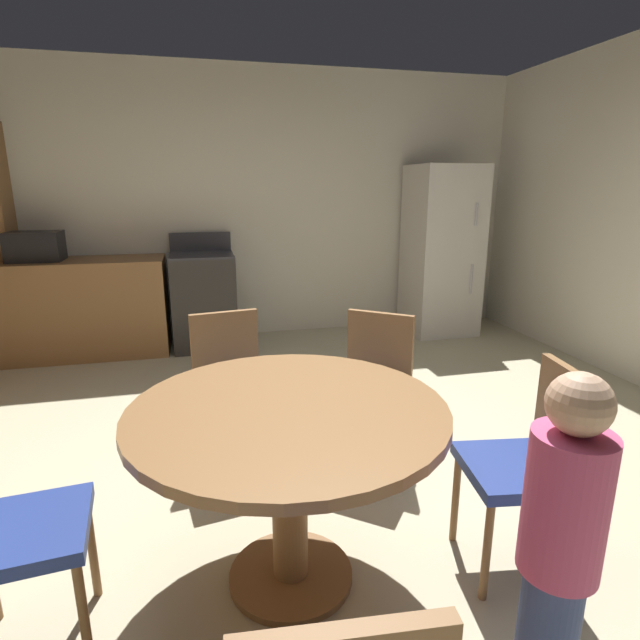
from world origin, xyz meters
The scene contains 11 objects.
ground_plane centered at (0.00, 0.00, 0.00)m, with size 14.00×14.00×0.00m, color beige.
wall_back centered at (0.00, 3.09, 1.35)m, with size 5.89×0.12×2.70m, color silver.
kitchen_counter centered at (-1.77, 2.69, 0.45)m, with size 1.74×0.60×0.90m, color olive.
oven_range centered at (-0.55, 2.70, 0.47)m, with size 0.60×0.60×1.10m.
refrigerator centered at (1.93, 2.64, 0.88)m, with size 0.68×0.68×1.76m.
microwave centered at (-1.98, 2.69, 1.03)m, with size 0.44×0.32×0.26m, color black.
dining_table centered at (-0.29, -0.56, 0.60)m, with size 1.19×1.19×0.76m.
chair_northeast centered at (0.31, 0.20, 0.50)m, with size 0.56×0.56×0.87m.
chair_north centered at (-0.45, 0.40, 0.50)m, with size 0.46×0.46×0.87m.
chair_east centered at (0.67, -0.71, 0.50)m, with size 0.46×0.46×0.87m.
person_child centered at (0.35, -1.26, 0.58)m, with size 0.31×0.31×1.09m.
Camera 1 is at (-0.58, -2.26, 1.55)m, focal length 28.30 mm.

